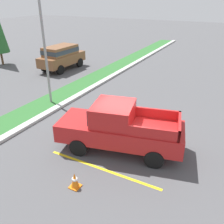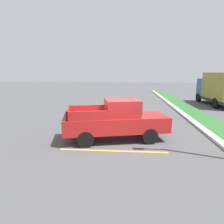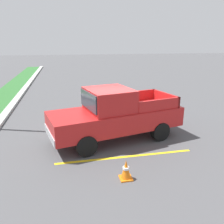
{
  "view_description": "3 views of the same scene",
  "coord_description": "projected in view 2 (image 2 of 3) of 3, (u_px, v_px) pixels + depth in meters",
  "views": [
    {
      "loc": [
        -8.33,
        -3.89,
        6.02
      ],
      "look_at": [
        0.51,
        0.8,
        1.15
      ],
      "focal_mm": 38.4,
      "sensor_mm": 36.0,
      "label": 1
    },
    {
      "loc": [
        9.4,
        0.53,
        3.42
      ],
      "look_at": [
        -1.16,
        -0.34,
        1.31
      ],
      "focal_mm": 32.09,
      "sensor_mm": 36.0,
      "label": 2
    },
    {
      "loc": [
        -8.9,
        1.83,
        3.83
      ],
      "look_at": [
        -0.94,
        0.15,
        1.3
      ],
      "focal_mm": 36.94,
      "sensor_mm": 36.0,
      "label": 3
    }
  ],
  "objects": [
    {
      "name": "ground_plane",
      "position": [
        117.0,
        143.0,
        9.9
      ],
      "size": [
        120.0,
        120.0,
        0.0
      ],
      "primitive_type": "plane",
      "color": "#4C4C4F"
    },
    {
      "name": "parking_line_near",
      "position": [
        117.0,
        131.0,
        11.89
      ],
      "size": [
        0.12,
        4.8,
        0.01
      ],
      "primitive_type": "cube",
      "color": "yellow",
      "rests_on": "ground"
    },
    {
      "name": "curb_strip",
      "position": [
        222.0,
        144.0,
        9.48
      ],
      "size": [
        56.0,
        0.4,
        0.15
      ],
      "primitive_type": "cube",
      "color": "#B2B2AD",
      "rests_on": "ground"
    },
    {
      "name": "cargo_truck_distant",
      "position": [
        221.0,
        88.0,
        20.57
      ],
      "size": [
        6.88,
        2.7,
        3.4
      ],
      "color": "black",
      "rests_on": "ground"
    },
    {
      "name": "pickup_truck_main",
      "position": [
        117.0,
        120.0,
        10.18
      ],
      "size": [
        3.03,
        5.51,
        2.1
      ],
      "color": "black",
      "rests_on": "ground"
    },
    {
      "name": "traffic_cone",
      "position": [
        124.0,
        121.0,
        13.05
      ],
      "size": [
        0.36,
        0.36,
        0.6
      ],
      "color": "orange",
      "rests_on": "ground"
    },
    {
      "name": "parking_line_far",
      "position": [
        113.0,
        151.0,
        8.86
      ],
      "size": [
        0.12,
        4.8,
        0.01
      ],
      "primitive_type": "cube",
      "color": "yellow",
      "rests_on": "ground"
    }
  ]
}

